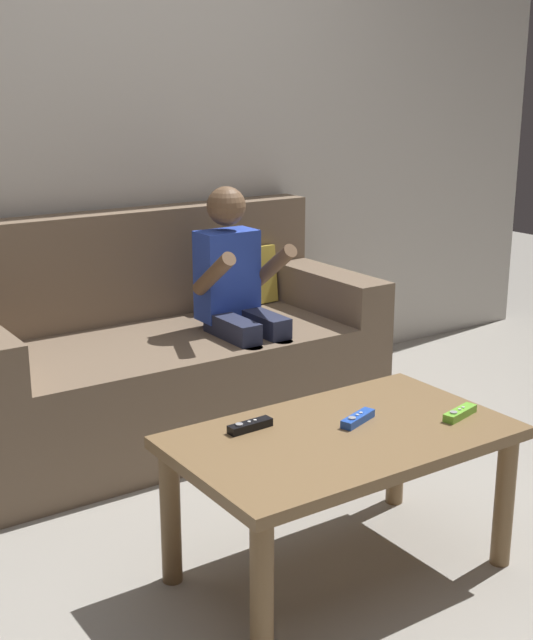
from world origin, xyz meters
TOP-DOWN VIEW (x-y plane):
  - ground_plane at (0.00, 0.00)m, footprint 10.38×10.38m
  - wall_back at (0.00, 1.73)m, footprint 5.19×0.05m
  - couch at (0.02, 1.34)m, footprint 1.75×0.80m
  - person_seated_on_couch at (0.29, 1.15)m, footprint 0.34×0.42m
  - coffee_table at (-0.05, 0.06)m, footprint 0.98×0.58m
  - game_remote_lime_near_edge at (0.32, -0.05)m, footprint 0.14×0.07m
  - game_remote_blue_center at (0.03, 0.09)m, footprint 0.14×0.08m
  - game_remote_black_far_corner at (-0.26, 0.22)m, footprint 0.14×0.04m

SIDE VIEW (x-z plane):
  - ground_plane at x=0.00m, z-range 0.00..0.00m
  - couch at x=0.02m, z-range -0.14..0.77m
  - coffee_table at x=-0.05m, z-range 0.16..0.61m
  - game_remote_lime_near_edge at x=0.32m, z-range 0.45..0.48m
  - game_remote_blue_center at x=0.03m, z-range 0.45..0.48m
  - game_remote_black_far_corner at x=-0.26m, z-range 0.45..0.48m
  - person_seated_on_couch at x=0.29m, z-range 0.07..1.09m
  - wall_back at x=0.00m, z-range 0.00..2.50m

